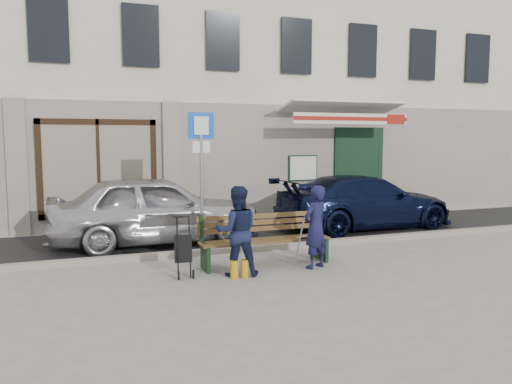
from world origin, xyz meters
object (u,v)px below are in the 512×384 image
woman (237,231)px  car_navy (365,202)px  parking_sign (201,159)px  man (315,227)px  car_silver (156,209)px  bench (263,240)px  stroller (183,250)px

woman → car_navy: bearing=-134.7°
parking_sign → man: 2.68m
car_silver → parking_sign: size_ratio=1.61×
man → woman: woman is taller
bench → car_navy: bearing=34.5°
parking_sign → stroller: 2.23m
car_silver → bench: car_silver is taller
stroller → car_silver: bearing=99.3°
woman → stroller: bearing=-7.8°
parking_sign → man: parking_sign is taller
woman → car_silver: bearing=-63.0°
car_navy → parking_sign: (-4.54, -1.26, 1.20)m
man → stroller: 2.33m
car_silver → man: car_silver is taller
stroller → parking_sign: bearing=74.0°
car_navy → bench: size_ratio=1.95×
bench → man: bearing=-32.3°
woman → parking_sign: bearing=-75.1°
bench → woman: size_ratio=1.59×
car_silver → stroller: size_ratio=4.53×
car_navy → stroller: size_ratio=4.72×
car_navy → stroller: 5.95m
car_silver → car_navy: size_ratio=0.96×
man → woman: size_ratio=0.97×
car_silver → parking_sign: 1.76m
car_silver → parking_sign: (0.74, -1.14, 1.12)m
car_silver → car_navy: car_silver is taller
car_navy → woman: 5.36m
parking_sign → bench: bearing=-60.5°
car_navy → man: 4.25m
car_silver → bench: (1.54, -2.45, -0.31)m
stroller → car_navy: bearing=36.6°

